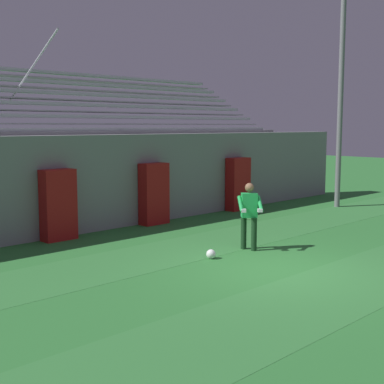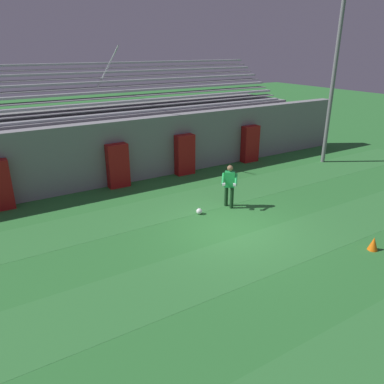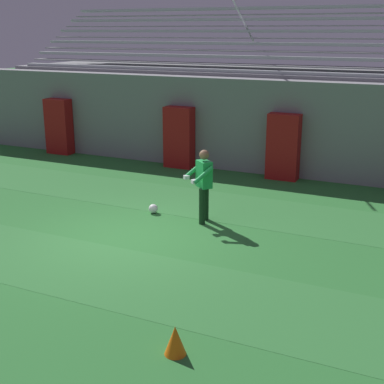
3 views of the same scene
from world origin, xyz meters
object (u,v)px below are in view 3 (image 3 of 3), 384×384
object	(u,v)px
padding_pillar_far_left	(59,127)
soccer_ball	(153,209)
padding_pillar_gate_left	(179,137)
goalkeeper	(203,181)
padding_pillar_gate_right	(283,147)
traffic_cone	(175,340)

from	to	relation	value
padding_pillar_far_left	soccer_ball	size ratio (longest dim) A/B	8.68
padding_pillar_gate_left	goalkeeper	world-z (taller)	padding_pillar_gate_left
padding_pillar_gate_left	padding_pillar_gate_right	xyz separation A→B (m)	(3.36, 0.00, 0.00)
padding_pillar_gate_left	goalkeeper	bearing A→B (deg)	-57.56
padding_pillar_gate_left	goalkeeper	size ratio (longest dim) A/B	1.14
goalkeeper	padding_pillar_gate_right	bearing A→B (deg)	82.04
padding_pillar_far_left	traffic_cone	distance (m)	13.06
padding_pillar_gate_left	soccer_ball	size ratio (longest dim) A/B	8.68
padding_pillar_gate_left	padding_pillar_far_left	bearing A→B (deg)	180.00
padding_pillar_gate_left	soccer_ball	distance (m)	4.60
goalkeeper	soccer_ball	xyz separation A→B (m)	(-1.32, 0.04, -0.84)
padding_pillar_gate_right	soccer_ball	xyz separation A→B (m)	(-1.92, -4.29, -0.85)
goalkeeper	traffic_cone	xyz separation A→B (m)	(1.77, -4.90, -0.74)
padding_pillar_gate_left	soccer_ball	xyz separation A→B (m)	(1.43, -4.29, -0.85)
padding_pillar_gate_right	padding_pillar_far_left	bearing A→B (deg)	180.00
soccer_ball	padding_pillar_far_left	bearing A→B (deg)	144.99
soccer_ball	traffic_cone	bearing A→B (deg)	-58.06
goalkeeper	traffic_cone	bearing A→B (deg)	-70.19
padding_pillar_gate_right	soccer_ball	distance (m)	4.77
padding_pillar_far_left	traffic_cone	world-z (taller)	padding_pillar_far_left
soccer_ball	traffic_cone	world-z (taller)	traffic_cone
padding_pillar_far_left	traffic_cone	size ratio (longest dim) A/B	4.55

